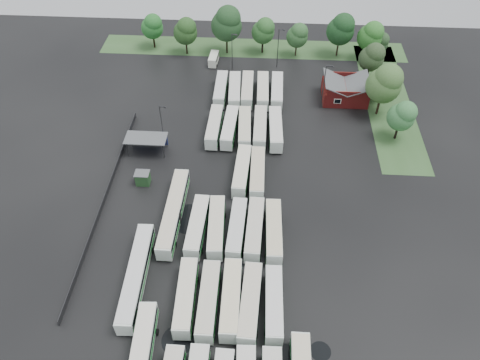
{
  "coord_description": "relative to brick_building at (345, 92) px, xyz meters",
  "views": [
    {
      "loc": [
        5.76,
        -48.49,
        62.0
      ],
      "look_at": [
        2.0,
        12.0,
        2.5
      ],
      "focal_mm": 35.0,
      "sensor_mm": 36.0,
      "label": 1
    }
  ],
  "objects": [
    {
      "name": "artic_bus_west_c",
      "position": [
        -36.49,
        -51.85,
        -0.0
      ],
      "size": [
        3.06,
        18.19,
        3.36
      ],
      "rotation": [
        0.0,
        0.0,
        0.03
      ],
      "color": "silver",
      "rests_on": "ground"
    },
    {
      "name": "bus_r2c4",
      "position": [
        -15.74,
        -41.89,
        -0.0
      ],
      "size": [
        2.93,
        12.23,
        3.39
      ],
      "rotation": [
        0.0,
        0.0,
        0.03
      ],
      "color": "silver",
      "rests_on": "ground"
    },
    {
      "name": "bus_r1c2",
      "position": [
        -21.8,
        -54.99,
        0.04
      ],
      "size": [
        2.8,
        12.5,
        3.47
      ],
      "rotation": [
        0.0,
        0.0,
        0.01
      ],
      "color": "silver",
      "rests_on": "ground"
    },
    {
      "name": "grass_strip_north",
      "position": [
        -22.0,
        22.03,
        -1.86
      ],
      "size": [
        80.0,
        10.0,
        0.01
      ],
      "primitive_type": "cube",
      "color": "#315528",
      "rests_on": "ground"
    },
    {
      "name": "tree_north_2",
      "position": [
        -28.33,
        18.98,
        6.42
      ],
      "size": [
        7.77,
        7.77,
        12.87
      ],
      "color": "black",
      "rests_on": "ground"
    },
    {
      "name": "tree_north_5",
      "position": [
        0.18,
        19.47,
        5.53
      ],
      "size": [
        6.94,
        6.94,
        11.49
      ],
      "color": "black",
      "rests_on": "ground"
    },
    {
      "name": "bus_r2c2",
      "position": [
        -21.86,
        -41.63,
        -0.06
      ],
      "size": [
        2.93,
        11.85,
        3.28
      ],
      "rotation": [
        0.0,
        0.0,
        -0.04
      ],
      "color": "silver",
      "rests_on": "ground"
    },
    {
      "name": "west_fence",
      "position": [
        -46.2,
        -34.77,
        -1.27
      ],
      "size": [
        0.1,
        50.0,
        1.2
      ],
      "primitive_type": "cube",
      "color": "#2D2D30",
      "rests_on": "ground"
    },
    {
      "name": "tree_north_4",
      "position": [
        -10.49,
        18.75,
        3.9
      ],
      "size": [
        5.42,
        5.42,
        8.97
      ],
      "color": "#31241B",
      "rests_on": "ground"
    },
    {
      "name": "bus_r5c1",
      "position": [
        -25.07,
        -1.04,
        -0.01
      ],
      "size": [
        3.13,
        12.2,
        3.37
      ],
      "rotation": [
        0.0,
        0.0,
        0.05
      ],
      "color": "silver",
      "rests_on": "ground"
    },
    {
      "name": "puddle_2",
      "position": [
        -30.23,
        -38.41,
        -1.86
      ],
      "size": [
        7.0,
        7.0,
        0.01
      ],
      "primitive_type": "cylinder",
      "color": "black",
      "rests_on": "ground"
    },
    {
      "name": "bus_r5c4",
      "position": [
        -15.43,
        -0.59,
        -0.0
      ],
      "size": [
        2.7,
        12.18,
        3.38
      ],
      "rotation": [
        0.0,
        0.0,
        -0.01
      ],
      "color": "silver",
      "rests_on": "ground"
    },
    {
      "name": "tree_east_4",
      "position": [
        7.42,
        17.78,
        4.86
      ],
      "size": [
        6.31,
        6.31,
        10.45
      ],
      "color": "black",
      "rests_on": "ground"
    },
    {
      "name": "tree_north_6",
      "position": [
        10.07,
        18.09,
        2.96
      ],
      "size": [
        4.53,
        4.53,
        7.5
      ],
      "color": "black",
      "rests_on": "ground"
    },
    {
      "name": "tree_north_1",
      "position": [
        -38.74,
        18.0,
        4.56
      ],
      "size": [
        6.03,
        6.03,
        9.98
      ],
      "color": "black",
      "rests_on": "ground"
    },
    {
      "name": "puddle_3",
      "position": [
        -19.23,
        -46.39,
        -1.86
      ],
      "size": [
        3.82,
        3.82,
        0.01
      ],
      "primitive_type": "cylinder",
      "color": "black",
      "rests_on": "ground"
    },
    {
      "name": "grass_strip_east",
      "position": [
        10.0,
        0.03,
        -1.86
      ],
      "size": [
        10.0,
        50.0,
        0.01
      ],
      "primitive_type": "cube",
      "color": "#315528",
      "rests_on": "ground"
    },
    {
      "name": "bus_r2c3",
      "position": [
        -18.92,
        -41.58,
        -0.01
      ],
      "size": [
        2.97,
        12.19,
        3.37
      ],
      "rotation": [
        0.0,
        0.0,
        -0.03
      ],
      "color": "silver",
      "rests_on": "ground"
    },
    {
      "name": "puddle_1",
      "position": [
        -13.88,
        -62.73,
        -1.86
      ],
      "size": [
        4.6,
        4.6,
        0.01
      ],
      "primitive_type": "cylinder",
      "color": "black",
      "rests_on": "ground"
    },
    {
      "name": "bus_r2c1",
      "position": [
        -25.3,
        -41.55,
        -0.03
      ],
      "size": [
        3.15,
        12.13,
        3.35
      ],
      "rotation": [
        0.0,
        0.0,
        0.05
      ],
      "color": "silver",
      "rests_on": "ground"
    },
    {
      "name": "lamp_post_back_e",
      "position": [
        -15.31,
        12.89,
        4.02
      ],
      "size": [
        1.56,
        0.3,
        10.14
      ],
      "color": "#2D2D30",
      "rests_on": "ground"
    },
    {
      "name": "utility_hut",
      "position": [
        -40.2,
        -30.17,
        -0.55
      ],
      "size": [
        2.7,
        2.2,
        2.62
      ],
      "color": "#1F4620",
      "rests_on": "ground"
    },
    {
      "name": "tree_north_0",
      "position": [
        -47.81,
        20.75,
        4.16
      ],
      "size": [
        5.66,
        5.66,
        9.37
      ],
      "color": "black",
      "rests_on": "ground"
    },
    {
      "name": "bus_r1c1",
      "position": [
        -25.07,
        -55.42,
        0.01
      ],
      "size": [
        2.69,
        12.29,
        3.42
      ],
      "rotation": [
        0.0,
        0.0,
        0.01
      ],
      "color": "silver",
      "rests_on": "ground"
    },
    {
      "name": "puddle_0",
      "position": [
        -28.85,
        -60.84,
        -1.86
      ],
      "size": [
        4.69,
        4.69,
        0.01
      ],
      "primitive_type": "cylinder",
      "color": "black",
      "rests_on": "ground"
    },
    {
      "name": "lamp_post_ne",
      "position": [
        -5.4,
        -3.96,
        4.41
      ],
      "size": [
        1.66,
        0.32,
        10.8
      ],
      "color": "#2D2D30",
      "rests_on": "ground"
    },
    {
      "name": "bus_r4c0",
      "position": [
        -28.36,
        -14.55,
        -0.03
      ],
      "size": [
        2.76,
        12.03,
        3.34
      ],
      "rotation": [
        0.0,
        0.0,
        -0.02
      ],
      "color": "silver",
      "rests_on": "ground"
    },
    {
      "name": "minibus",
      "position": [
        -31.43,
        13.63,
        -0.56
      ],
      "size": [
        2.33,
        5.49,
        2.35
      ],
      "rotation": [
        0.0,
        0.0,
        -0.06
      ],
      "color": "white",
      "rests_on": "ground"
    },
    {
      "name": "bus_r2c0",
      "position": [
        -28.46,
        -41.6,
        -0.01
      ],
      "size": [
        2.97,
        12.17,
        3.37
      ],
      "rotation": [
        0.0,
        0.0,
        -0.03
      ],
      "color": "silver",
      "rests_on": "ground"
    },
    {
      "name": "bus_r4c3",
      "position": [
        -18.86,
        -14.38,
        -0.02
      ],
      "size": [
        2.61,
        12.09,
        3.36
      ],
      "rotation": [
        0.0,
        0.0,
        0.0
      ],
      "color": "silver",
      "rests_on": "ground"
    },
    {
      "name": "bus_r5c2",
      "position": [
        -22.2,
        -0.55,
        -0.02
      ],
      "size": [
        2.76,
        12.09,
        3.35
      ],
      "rotation": [
        0.0,
        0.0,
        0.02
      ],
      "color": "silver",
      "rests_on": "ground"
    },
    {
      "name": "bus_r3c3",
      "position": [
        -18.91,
        -28.15,
        0.01
      ],
      "size": [
        2.7,
        12.25,
        3.4
      ],
      "rotation": [
        0.0,
        0.0,
        0.01
      ],
      "color": "silver",
      "rests_on": "ground"
    },
    {
      "name": "lamp_post_nw",
      "position": [
        -38.09,
        -18.82,
        3.7
      ],
      "size": [
        1.48,
        0.29,
        9.59
      ],
      "color": "#2D2D30",
      "rests_on": "ground"
    },
    {
      "name": "tree_east_3",
      "position": [
        6.5,
        8.16,
        4.44
      ],
      "size": [
        5.92,
        5.92,
        9.8
      ],
      "color": "black",
      "rests_on": "ground"
    },
    {
      "name": "puddle_4",
      "position": [
        -8.99,
        -61.23,
        -1.86
      ],
      "size": [
        2.97,
        2.97,
        0.01
      ],
      "primitive_type": "cylinder",
      "color": "black",
      "rests_on": "ground"
    },
    {
      "name": "bus_r4c2",
      "position": [
        -22.03,
        -14.63,
        -0.05
      ],
      "size": [
        3.02,
        11.93,
        3.29
      ],
      "rotation": [
        0.0,
        0.0,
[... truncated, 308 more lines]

